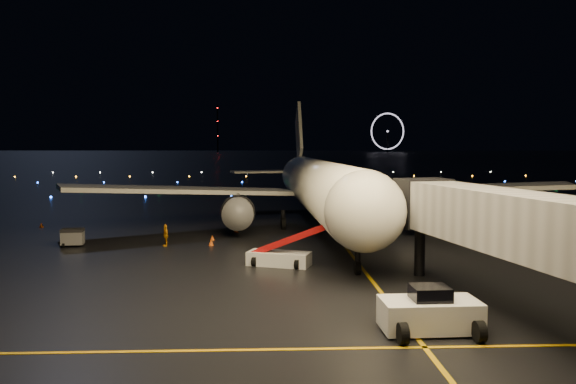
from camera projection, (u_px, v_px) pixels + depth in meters
name	position (u px, v px, depth m)	size (l,w,h in m)	color
ground	(257.00, 160.00, 332.62)	(2000.00, 2000.00, 0.00)	black
lane_centre	(344.00, 245.00, 49.31)	(0.25, 80.00, 0.02)	#CD9907
lane_cross	(28.00, 353.00, 23.73)	(60.00, 0.25, 0.02)	#CD9907
airliner	(317.00, 157.00, 60.62)	(53.19, 50.53, 15.07)	white
pushback_tug	(430.00, 309.00, 26.46)	(4.57, 2.40, 2.18)	silver
belt_loader	(279.00, 244.00, 41.02)	(6.68, 1.82, 3.24)	silver
crew_c	(166.00, 235.00, 48.93)	(1.13, 0.47, 1.93)	orange
safety_cone_0	(211.00, 243.00, 49.35)	(0.46, 0.46, 0.53)	#ED5914
safety_cone_1	(236.00, 230.00, 56.65)	(0.49, 0.49, 0.55)	#ED5914
safety_cone_2	(212.00, 238.00, 52.05)	(0.43, 0.43, 0.49)	#ED5914
safety_cone_3	(41.00, 225.00, 60.23)	(0.48, 0.48, 0.55)	#ED5914
ferris_wheel	(388.00, 133.00, 755.54)	(50.00, 4.00, 52.00)	black
radio_mast	(218.00, 129.00, 765.70)	(1.80, 1.80, 64.00)	black
taxiway_lights	(245.00, 180.00, 139.42)	(164.00, 92.00, 0.36)	black
baggage_cart_0	(73.00, 238.00, 48.91)	(1.82, 1.28, 1.55)	gray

